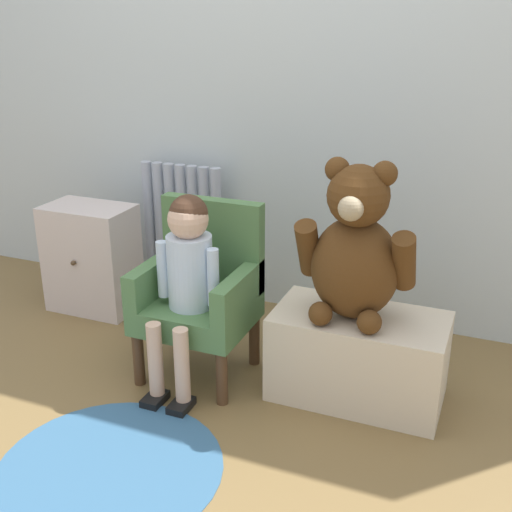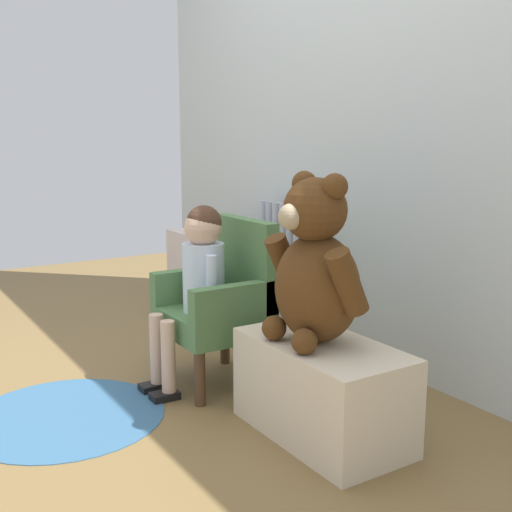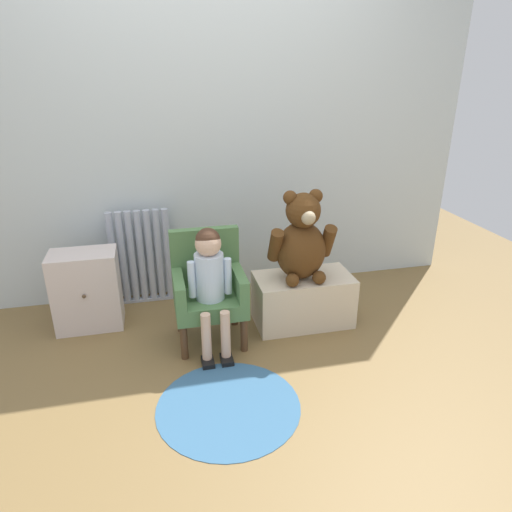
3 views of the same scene
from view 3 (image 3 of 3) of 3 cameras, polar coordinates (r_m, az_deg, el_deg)
The scene contains 9 objects.
ground_plane at distance 2.51m, azimuth -1.15°, elevation -16.54°, with size 6.00×6.00×0.00m, color brown.
back_wall at distance 3.24m, azimuth -6.26°, elevation 15.65°, with size 3.80×0.05×2.40m, color silver.
radiator at distance 3.31m, azimuth -14.15°, elevation -0.20°, with size 0.43×0.05×0.68m.
small_dresser at distance 3.13m, azimuth -20.38°, elevation -4.02°, with size 0.41×0.28×0.52m.
child_armchair at distance 2.79m, azimuth -5.98°, elevation -3.87°, with size 0.42×0.38×0.68m.
child_figure at distance 2.63m, azimuth -5.79°, elevation -2.08°, with size 0.25×0.35×0.75m.
low_bench at distance 3.03m, azimuth 5.88°, elevation -5.42°, with size 0.63×0.34×0.33m, color beige.
large_teddy_bear at distance 2.84m, azimuth 5.73°, elevation 1.88°, with size 0.42×0.29×0.57m.
floor_rug at distance 2.42m, azimuth -3.46°, elevation -18.21°, with size 0.73×0.73×0.01m, color #345F82.
Camera 3 is at (-0.40, -1.91, 1.58)m, focal length 32.00 mm.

